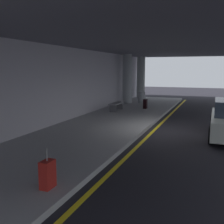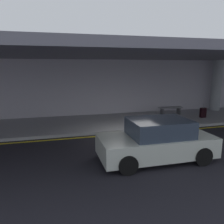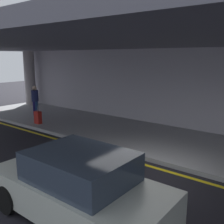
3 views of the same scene
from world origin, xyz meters
name	(u,v)px [view 2 (image 2 of 3)]	position (x,y,z in m)	size (l,w,h in m)	color
ground_plane	(135,138)	(0.00, 0.00, 0.00)	(60.00, 60.00, 0.00)	black
sidewalk	(117,122)	(0.00, 3.10, 0.07)	(26.00, 4.20, 0.15)	#95969A
lane_stripe_yellow	(130,134)	(0.00, 0.72, 0.00)	(26.00, 0.14, 0.01)	yellow
support_column_left_mid	(216,86)	(8.00, 4.54, 1.97)	(0.71, 0.71, 3.65)	#94999E
ceiling_overhang	(120,55)	(0.00, 2.60, 3.95)	(28.00, 13.20, 0.30)	slate
terminal_back_wall	(108,88)	(0.00, 5.35, 1.90)	(26.00, 0.30, 3.80)	#B0ACB7
car_silver	(157,141)	(-0.17, -2.58, 0.71)	(4.10, 1.92, 1.50)	beige
suitcase_upright_secondary	(203,113)	(5.50, 2.50, 0.46)	(0.36, 0.22, 0.90)	black
bench_metal	(170,109)	(4.02, 3.98, 0.50)	(1.60, 0.50, 0.48)	slate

